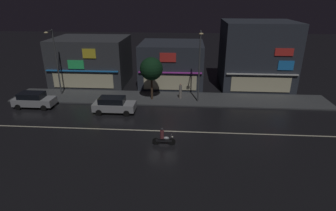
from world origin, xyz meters
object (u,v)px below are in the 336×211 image
(streetlamp_mid, at_px, (200,62))
(streetlamp_west, at_px, (55,58))
(motorcycle_lead, at_px, (163,138))
(pedestrian_on_sidewalk, at_px, (180,91))
(parked_car_near_kerb, at_px, (114,105))
(traffic_cone, at_px, (117,106))
(parked_car_trailing, at_px, (34,100))

(streetlamp_mid, bearing_deg, streetlamp_west, 175.55)
(streetlamp_mid, distance_m, motorcycle_lead, 10.89)
(pedestrian_on_sidewalk, xyz_separation_m, parked_car_near_kerb, (-6.76, -4.36, -0.13))
(pedestrian_on_sidewalk, bearing_deg, motorcycle_lead, 1.37)
(streetlamp_mid, height_order, traffic_cone, streetlamp_mid)
(parked_car_near_kerb, xyz_separation_m, traffic_cone, (-0.04, 1.23, -0.59))
(streetlamp_west, height_order, parked_car_near_kerb, streetlamp_west)
(traffic_cone, bearing_deg, parked_car_trailing, -177.26)
(motorcycle_lead, relative_size, traffic_cone, 3.45)
(streetlamp_west, relative_size, pedestrian_on_sidewalk, 4.21)
(motorcycle_lead, bearing_deg, streetlamp_west, -35.36)
(parked_car_near_kerb, distance_m, motorcycle_lead, 8.48)
(streetlamp_west, distance_m, motorcycle_lead, 17.79)
(pedestrian_on_sidewalk, distance_m, parked_car_near_kerb, 8.04)
(streetlamp_mid, height_order, pedestrian_on_sidewalk, streetlamp_mid)
(parked_car_trailing, bearing_deg, streetlamp_west, 72.09)
(pedestrian_on_sidewalk, xyz_separation_m, parked_car_trailing, (-15.79, -3.56, -0.13))
(parked_car_trailing, bearing_deg, streetlamp_mid, 8.06)
(streetlamp_mid, xyz_separation_m, pedestrian_on_sidewalk, (-2.01, 1.04, -3.73))
(parked_car_trailing, distance_m, traffic_cone, 9.02)
(pedestrian_on_sidewalk, height_order, traffic_cone, pedestrian_on_sidewalk)
(streetlamp_mid, bearing_deg, parked_car_near_kerb, -159.27)
(streetlamp_west, height_order, motorcycle_lead, streetlamp_west)
(traffic_cone, bearing_deg, streetlamp_mid, 13.34)
(traffic_cone, bearing_deg, parked_car_near_kerb, -88.01)
(streetlamp_west, xyz_separation_m, streetlamp_mid, (16.57, -1.29, 0.10))
(streetlamp_mid, bearing_deg, parked_car_trailing, -171.94)
(pedestrian_on_sidewalk, height_order, motorcycle_lead, pedestrian_on_sidewalk)
(pedestrian_on_sidewalk, distance_m, traffic_cone, 7.52)
(streetlamp_mid, bearing_deg, traffic_cone, -166.66)
(parked_car_trailing, xyz_separation_m, traffic_cone, (8.99, 0.43, -0.59))
(parked_car_trailing, relative_size, motorcycle_lead, 2.26)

